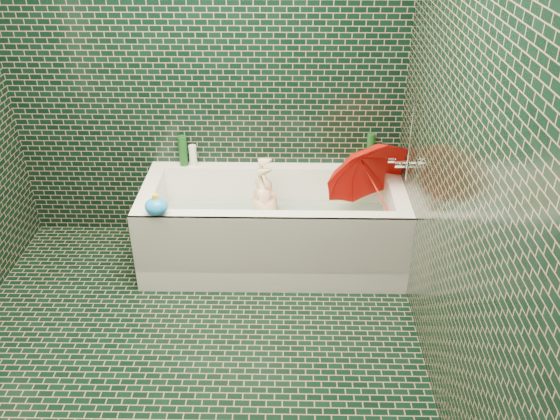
{
  "coord_description": "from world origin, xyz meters",
  "views": [
    {
      "loc": [
        0.55,
        -2.31,
        2.36
      ],
      "look_at": [
        0.5,
        0.82,
        0.51
      ],
      "focal_mm": 38.0,
      "sensor_mm": 36.0,
      "label": 1
    }
  ],
  "objects_px": {
    "child": "(270,220)",
    "rubber_duck": "(359,162)",
    "bathtub": "(273,234)",
    "bath_toy": "(156,206)",
    "umbrella": "(375,186)"
  },
  "relations": [
    {
      "from": "child",
      "to": "bath_toy",
      "type": "relative_size",
      "value": 4.79
    },
    {
      "from": "bathtub",
      "to": "rubber_duck",
      "type": "height_order",
      "value": "rubber_duck"
    },
    {
      "from": "child",
      "to": "bath_toy",
      "type": "bearing_deg",
      "value": -58.69
    },
    {
      "from": "bathtub",
      "to": "bath_toy",
      "type": "distance_m",
      "value": 0.85
    },
    {
      "from": "child",
      "to": "rubber_duck",
      "type": "bearing_deg",
      "value": 120.44
    },
    {
      "from": "umbrella",
      "to": "rubber_duck",
      "type": "distance_m",
      "value": 0.33
    },
    {
      "from": "bathtub",
      "to": "bath_toy",
      "type": "height_order",
      "value": "bath_toy"
    },
    {
      "from": "rubber_duck",
      "to": "bathtub",
      "type": "bearing_deg",
      "value": -134.74
    },
    {
      "from": "bathtub",
      "to": "child",
      "type": "bearing_deg",
      "value": 147.21
    },
    {
      "from": "umbrella",
      "to": "bath_toy",
      "type": "distance_m",
      "value": 1.37
    },
    {
      "from": "bathtub",
      "to": "umbrella",
      "type": "relative_size",
      "value": 2.95
    },
    {
      "from": "bathtub",
      "to": "umbrella",
      "type": "xyz_separation_m",
      "value": [
        0.65,
        -0.0,
        0.37
      ]
    },
    {
      "from": "bathtub",
      "to": "rubber_duck",
      "type": "bearing_deg",
      "value": 28.73
    },
    {
      "from": "bath_toy",
      "to": "bathtub",
      "type": "bearing_deg",
      "value": 1.85
    },
    {
      "from": "umbrella",
      "to": "bath_toy",
      "type": "relative_size",
      "value": 3.35
    }
  ]
}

